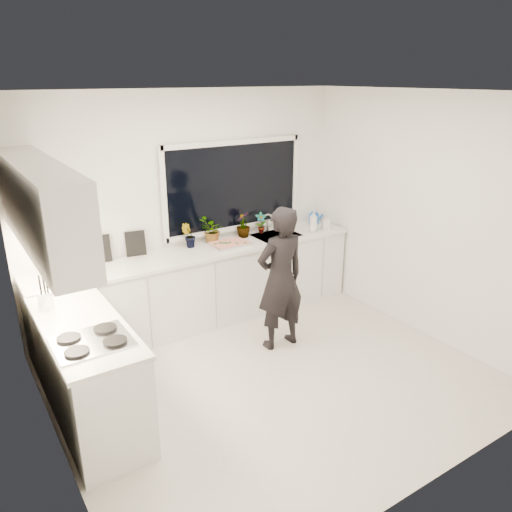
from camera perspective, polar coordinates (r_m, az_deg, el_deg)
floor at (r=5.11m, az=1.96°, el=-13.75°), size 4.00×3.50×0.02m
wall_back at (r=5.97m, az=-7.67°, el=5.44°), size 4.00×0.02×2.70m
wall_left at (r=3.80m, az=-23.57°, el=-4.71°), size 0.02×3.50×2.70m
wall_right at (r=5.85m, az=18.51°, el=4.29°), size 0.02×3.50×2.70m
ceiling at (r=4.26m, az=2.41°, el=18.36°), size 4.00×3.50×0.02m
window at (r=6.16m, az=-2.55°, el=7.97°), size 1.80×0.02×1.00m
base_cabinets_back at (r=6.00m, az=-5.98°, el=-3.62°), size 3.92×0.58×0.88m
base_cabinets_left at (r=4.57m, az=-18.56°, el=-12.69°), size 0.58×1.60×0.88m
countertop_back at (r=5.82m, az=-6.09°, el=0.50°), size 3.94×0.62×0.04m
countertop_left at (r=4.35m, az=-19.22°, el=-7.55°), size 0.62×1.60×0.04m
upper_cabinets at (r=4.33m, az=-23.37°, el=5.28°), size 0.34×2.10×0.70m
sink at (r=6.35m, az=2.31°, el=2.00°), size 0.58×0.42×0.14m
faucet at (r=6.46m, az=1.30°, el=3.80°), size 0.03×0.03×0.22m
stovetop at (r=4.03m, az=-18.26°, el=-9.18°), size 0.56×0.48×0.03m
person at (r=5.31m, az=2.81°, el=-2.62°), size 0.58×0.38×1.58m
pizza_tray at (r=5.95m, az=-3.07°, el=1.37°), size 0.46×0.34×0.03m
pizza at (r=5.94m, az=-3.07°, el=1.53°), size 0.42×0.30×0.01m
watering_can at (r=6.88m, az=6.63°, el=4.28°), size 0.16×0.16×0.13m
paper_towel_roll at (r=5.41m, az=-21.03°, el=-0.61°), size 0.14×0.14×0.26m
knife_block at (r=5.43m, az=-22.42°, el=-0.94°), size 0.13×0.11×0.22m
utensil_crock at (r=4.68m, az=-22.91°, el=-4.69°), size 0.15×0.15×0.16m
picture_frame_large at (r=5.73m, az=-13.60°, el=1.41°), size 0.22×0.06×0.28m
picture_frame_small at (r=5.61m, az=-17.51°, el=0.76°), size 0.25×0.05×0.30m
herb_plants at (r=6.06m, az=-4.01°, el=3.09°), size 1.19×0.36×0.32m
soap_bottles at (r=6.51m, az=7.03°, el=3.96°), size 0.35×0.15×0.29m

